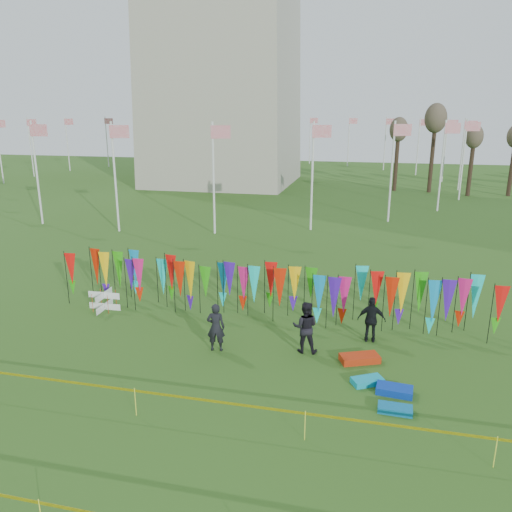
% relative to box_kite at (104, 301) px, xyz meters
% --- Properties ---
extents(ground, '(160.00, 160.00, 0.00)m').
position_rel_box_kite_xyz_m(ground, '(7.04, -5.61, -0.43)').
color(ground, '#2A4F16').
rests_on(ground, ground).
extents(flagpole_ring, '(57.40, 56.16, 8.00)m').
position_rel_box_kite_xyz_m(flagpole_ring, '(-6.96, 42.39, 3.57)').
color(flagpole_ring, silver).
rests_on(flagpole_ring, ground).
extents(banner_row, '(18.64, 0.64, 2.36)m').
position_rel_box_kite_xyz_m(banner_row, '(7.32, 1.05, 1.05)').
color(banner_row, black).
rests_on(banner_row, ground).
extents(caution_tape_near, '(26.00, 0.02, 0.90)m').
position_rel_box_kite_xyz_m(caution_tape_near, '(6.81, -7.23, 0.35)').
color(caution_tape_near, '#DCDA04').
rests_on(caution_tape_near, ground).
extents(box_kite, '(0.77, 0.77, 0.86)m').
position_rel_box_kite_xyz_m(box_kite, '(0.00, 0.00, 0.00)').
color(box_kite, red).
rests_on(box_kite, ground).
extents(person_left, '(0.75, 0.60, 1.86)m').
position_rel_box_kite_xyz_m(person_left, '(6.13, -2.66, 0.50)').
color(person_left, black).
rests_on(person_left, ground).
extents(person_mid, '(0.99, 0.64, 1.97)m').
position_rel_box_kite_xyz_m(person_mid, '(9.37, -2.00, 0.55)').
color(person_mid, black).
rests_on(person_mid, ground).
extents(person_right, '(1.07, 0.61, 1.82)m').
position_rel_box_kite_xyz_m(person_right, '(11.75, -0.56, 0.48)').
color(person_right, black).
rests_on(person_right, ground).
extents(kite_bag_turquoise, '(1.14, 0.94, 0.20)m').
position_rel_box_kite_xyz_m(kite_bag_turquoise, '(11.70, -3.84, -0.33)').
color(kite_bag_turquoise, '#0DA4C3').
rests_on(kite_bag_turquoise, ground).
extents(kite_bag_blue, '(1.17, 0.69, 0.24)m').
position_rel_box_kite_xyz_m(kite_bag_blue, '(12.55, -4.24, -0.31)').
color(kite_bag_blue, '#0A36B2').
rests_on(kite_bag_blue, ground).
extents(kite_bag_red, '(1.51, 1.12, 0.25)m').
position_rel_box_kite_xyz_m(kite_bag_red, '(11.40, -2.35, -0.30)').
color(kite_bag_red, red).
rests_on(kite_bag_red, ground).
extents(kite_bag_teal, '(1.02, 0.52, 0.19)m').
position_rel_box_kite_xyz_m(kite_bag_teal, '(12.54, -5.30, -0.33)').
color(kite_bag_teal, '#0B6DA7').
rests_on(kite_bag_teal, ground).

